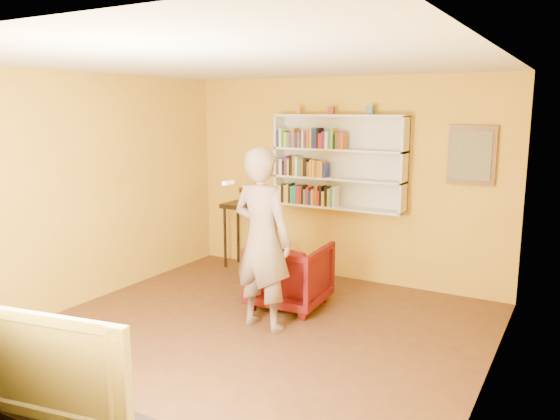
% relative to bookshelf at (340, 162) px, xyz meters
% --- Properties ---
extents(room_shell, '(5.30, 5.80, 2.88)m').
position_rel_bookshelf_xyz_m(room_shell, '(0.00, -2.41, -0.58)').
color(room_shell, '#492B17').
rests_on(room_shell, ground).
extents(bookshelf, '(1.80, 0.29, 1.23)m').
position_rel_bookshelf_xyz_m(bookshelf, '(0.00, 0.00, 0.00)').
color(bookshelf, silver).
rests_on(bookshelf, room_shell).
extents(books_row_lower, '(0.86, 0.19, 0.27)m').
position_rel_bookshelf_xyz_m(books_row_lower, '(-0.43, -0.11, -0.46)').
color(books_row_lower, gold).
rests_on(books_row_lower, bookshelf).
extents(books_row_middle, '(0.73, 0.19, 0.27)m').
position_rel_bookshelf_xyz_m(books_row_middle, '(-0.51, -0.11, -0.08)').
color(books_row_middle, '#58256F').
rests_on(books_row_middle, bookshelf).
extents(books_row_upper, '(0.97, 0.19, 0.27)m').
position_rel_bookshelf_xyz_m(books_row_upper, '(-0.37, -0.10, 0.29)').
color(books_row_upper, navy).
rests_on(books_row_upper, bookshelf).
extents(ornament_left, '(0.07, 0.07, 0.10)m').
position_rel_bookshelf_xyz_m(ornament_left, '(-0.59, -0.06, 0.67)').
color(ornament_left, '#BA7935').
rests_on(ornament_left, bookshelf).
extents(ornament_centre, '(0.07, 0.07, 0.10)m').
position_rel_bookshelf_xyz_m(ornament_centre, '(-0.11, -0.06, 0.67)').
color(ornament_centre, brown).
rests_on(ornament_centre, bookshelf).
extents(ornament_right, '(0.08, 0.08, 0.11)m').
position_rel_bookshelf_xyz_m(ornament_right, '(0.42, -0.06, 0.68)').
color(ornament_right, '#476977').
rests_on(ornament_right, bookshelf).
extents(framed_painting, '(0.55, 0.05, 0.70)m').
position_rel_bookshelf_xyz_m(framed_painting, '(1.65, 0.05, 0.16)').
color(framed_painting, brown).
rests_on(framed_painting, room_shell).
extents(console_table, '(0.58, 0.44, 0.94)m').
position_rel_bookshelf_xyz_m(console_table, '(-1.42, -0.16, -0.82)').
color(console_table, black).
rests_on(console_table, ground).
extents(ruby_lustre, '(0.15, 0.15, 0.25)m').
position_rel_bookshelf_xyz_m(ruby_lustre, '(-1.42, -0.16, -0.48)').
color(ruby_lustre, maroon).
rests_on(ruby_lustre, console_table).
extents(armchair, '(0.87, 0.89, 0.77)m').
position_rel_bookshelf_xyz_m(armchair, '(-0.06, -1.27, -1.21)').
color(armchair, '#430409').
rests_on(armchair, ground).
extents(person, '(0.75, 0.53, 1.91)m').
position_rel_bookshelf_xyz_m(person, '(-0.00, -1.97, -0.64)').
color(person, '#735E54').
rests_on(person, ground).
extents(game_remote, '(0.04, 0.15, 0.04)m').
position_rel_bookshelf_xyz_m(game_remote, '(-0.17, -2.33, -0.01)').
color(game_remote, white).
rests_on(game_remote, person).
extents(television, '(1.15, 0.35, 0.66)m').
position_rel_bookshelf_xyz_m(television, '(0.24, -4.66, -0.77)').
color(television, black).
rests_on(television, tv_cabinet).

